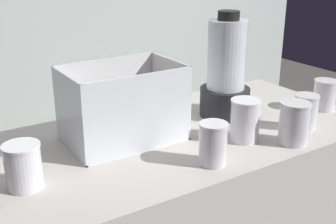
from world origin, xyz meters
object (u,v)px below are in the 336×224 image
(juice_cup_mango_far_left, at_px, (24,168))
(juice_cup_carrot_rightmost, at_px, (325,96))
(carrot_display_bin, at_px, (122,117))
(juice_cup_orange_middle, at_px, (245,122))
(blender_pitcher, at_px, (226,75))
(juice_cup_carrot_far_right, at_px, (305,114))
(juice_cup_mango_right, at_px, (294,126))
(juice_cup_mango_left, at_px, (213,146))

(juice_cup_mango_far_left, relative_size, juice_cup_carrot_rightmost, 1.03)
(carrot_display_bin, height_order, juice_cup_orange_middle, carrot_display_bin)
(blender_pitcher, height_order, juice_cup_carrot_far_right, blender_pitcher)
(juice_cup_mango_right, relative_size, juice_cup_carrot_far_right, 1.11)
(juice_cup_orange_middle, height_order, juice_cup_mango_right, juice_cup_orange_middle)
(juice_cup_mango_far_left, bearing_deg, juice_cup_mango_right, -12.63)
(juice_cup_orange_middle, relative_size, juice_cup_carrot_rightmost, 1.17)
(juice_cup_mango_left, bearing_deg, carrot_display_bin, 115.55)
(carrot_display_bin, height_order, blender_pitcher, blender_pitcher)
(carrot_display_bin, height_order, juice_cup_mango_far_left, carrot_display_bin)
(juice_cup_mango_left, bearing_deg, juice_cup_mango_far_left, 162.47)
(carrot_display_bin, height_order, juice_cup_carrot_rightmost, carrot_display_bin)
(juice_cup_orange_middle, bearing_deg, juice_cup_mango_right, -40.80)
(juice_cup_orange_middle, bearing_deg, juice_cup_mango_far_left, 173.40)
(juice_cup_mango_left, xyz_separation_m, juice_cup_carrot_far_right, (0.41, 0.04, -0.00))
(juice_cup_mango_left, distance_m, juice_cup_carrot_rightmost, 0.63)
(blender_pitcher, distance_m, juice_cup_mango_left, 0.40)
(juice_cup_mango_left, bearing_deg, juice_cup_carrot_rightmost, 11.40)
(blender_pitcher, bearing_deg, carrot_display_bin, 179.81)
(juice_cup_orange_middle, bearing_deg, juice_cup_carrot_rightmost, 6.69)
(juice_cup_orange_middle, xyz_separation_m, juice_cup_mango_right, (0.11, -0.09, -0.00))
(carrot_display_bin, relative_size, blender_pitcher, 0.95)
(juice_cup_carrot_far_right, bearing_deg, carrot_display_bin, 155.89)
(carrot_display_bin, bearing_deg, juice_cup_orange_middle, -33.36)
(juice_cup_mango_far_left, xyz_separation_m, juice_cup_mango_left, (0.47, -0.15, 0.00))
(blender_pitcher, distance_m, juice_cup_mango_right, 0.31)
(carrot_display_bin, bearing_deg, juice_cup_carrot_far_right, -24.11)
(carrot_display_bin, bearing_deg, juice_cup_mango_far_left, -158.58)
(carrot_display_bin, relative_size, juice_cup_mango_right, 2.66)
(carrot_display_bin, relative_size, juice_cup_orange_middle, 2.64)
(carrot_display_bin, xyz_separation_m, juice_cup_mango_right, (0.42, -0.30, -0.02))
(juice_cup_mango_far_left, distance_m, juice_cup_carrot_rightmost, 1.08)
(juice_cup_mango_right, xyz_separation_m, juice_cup_carrot_rightmost, (0.32, 0.15, -0.00))
(juice_cup_mango_far_left, height_order, juice_cup_carrot_far_right, juice_cup_carrot_far_right)
(juice_cup_orange_middle, height_order, juice_cup_carrot_rightmost, juice_cup_orange_middle)
(juice_cup_mango_left, relative_size, juice_cup_orange_middle, 0.91)
(juice_cup_orange_middle, bearing_deg, juice_cup_mango_left, -157.95)
(blender_pitcher, xyz_separation_m, juice_cup_mango_left, (-0.27, -0.28, -0.09))
(blender_pitcher, relative_size, juice_cup_mango_left, 3.06)
(juice_cup_orange_middle, xyz_separation_m, juice_cup_carrot_rightmost, (0.43, 0.05, -0.01))
(juice_cup_mango_left, xyz_separation_m, juice_cup_orange_middle, (0.18, 0.07, 0.01))
(carrot_display_bin, bearing_deg, juice_cup_mango_left, -64.45)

